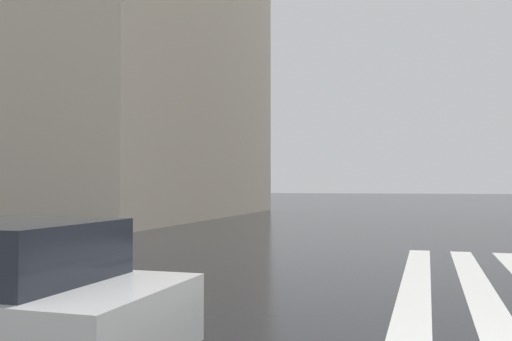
{
  "coord_description": "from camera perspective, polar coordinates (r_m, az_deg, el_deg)",
  "views": [
    {
      "loc": [
        -4.95,
        1.85,
        1.72
      ],
      "look_at": [
        8.44,
        5.92,
        2.07
      ],
      "focal_mm": 39.75,
      "sensor_mm": 36.0,
      "label": 1
    }
  ],
  "objects": []
}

